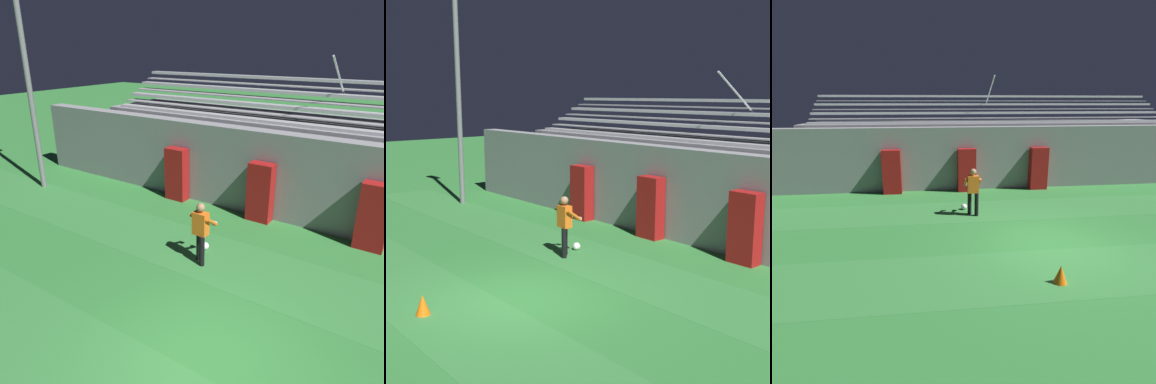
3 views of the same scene
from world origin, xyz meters
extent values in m
plane|color=#2D7533|center=(0.00, 0.00, 0.00)|extent=(80.00, 80.00, 0.00)
cube|color=#337A38|center=(0.00, -1.42, 0.00)|extent=(28.00, 2.29, 0.01)
cube|color=#337A38|center=(0.00, 3.15, 0.00)|extent=(28.00, 2.29, 0.01)
cube|color=gray|center=(0.00, 6.50, 1.40)|extent=(24.00, 0.60, 2.80)
cube|color=maroon|center=(-1.64, 5.95, 0.95)|extent=(0.79, 0.44, 1.91)
cube|color=maroon|center=(1.64, 5.95, 0.95)|extent=(0.79, 0.44, 1.91)
cube|color=maroon|center=(-4.89, 5.95, 0.95)|extent=(0.79, 0.44, 1.91)
cube|color=gray|center=(0.00, 8.50, 1.45)|extent=(18.00, 3.20, 2.90)
cube|color=#B7B7BC|center=(0.00, 7.25, 2.95)|extent=(17.10, 0.36, 0.10)
cube|color=gray|center=(0.00, 7.05, 2.72)|extent=(17.10, 0.60, 0.04)
cube|color=#B7B7BC|center=(0.00, 7.95, 3.35)|extent=(17.10, 0.36, 0.10)
cube|color=gray|center=(0.00, 7.75, 3.12)|extent=(17.10, 0.60, 0.04)
cube|color=#B7B7BC|center=(0.00, 8.65, 3.75)|extent=(17.10, 0.36, 0.10)
cube|color=gray|center=(0.00, 8.45, 3.52)|extent=(17.10, 0.60, 0.04)
cube|color=#B7B7BC|center=(0.00, 9.35, 4.15)|extent=(17.10, 0.36, 0.10)
cube|color=gray|center=(0.00, 9.15, 3.92)|extent=(17.10, 0.60, 0.04)
cylinder|color=#B7B7BC|center=(-0.23, 8.05, 4.40)|extent=(0.06, 1.93, 1.25)
cylinder|color=black|center=(-1.95, 2.85, 0.41)|extent=(0.14, 0.14, 0.82)
cylinder|color=black|center=(-1.73, 2.64, 0.41)|extent=(0.14, 0.14, 0.82)
cube|color=orange|center=(-1.84, 2.75, 1.12)|extent=(0.38, 0.25, 0.60)
sphere|color=#A37556|center=(-1.84, 2.75, 1.56)|extent=(0.22, 0.22, 0.22)
cylinder|color=orange|center=(-2.08, 2.89, 1.17)|extent=(0.10, 0.48, 0.37)
cylinder|color=orange|center=(-1.60, 2.88, 1.17)|extent=(0.10, 0.48, 0.37)
cube|color=silver|center=(-2.04, 3.09, 1.04)|extent=(0.11, 0.11, 0.08)
cube|color=silver|center=(-1.64, 3.08, 1.04)|extent=(0.11, 0.11, 0.08)
sphere|color=white|center=(-2.08, 3.37, 0.11)|extent=(0.22, 0.22, 0.22)
cone|color=orange|center=(-0.60, -1.89, 0.21)|extent=(0.30, 0.30, 0.42)
camera|label=1|loc=(2.65, -4.37, 5.26)|focal=35.00mm
camera|label=2|loc=(9.17, -5.99, 4.38)|focal=50.00mm
camera|label=3|loc=(-3.47, -7.86, 3.85)|focal=30.00mm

